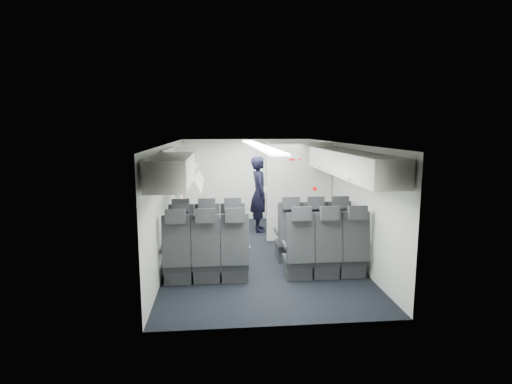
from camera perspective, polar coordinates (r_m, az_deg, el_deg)
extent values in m
cube|color=black|center=(8.01, 0.28, -8.64)|extent=(3.40, 6.00, 0.01)
cube|color=silver|center=(7.64, 0.29, 6.95)|extent=(3.40, 6.00, 0.01)
cube|color=silver|center=(10.71, -1.33, 1.80)|extent=(3.40, 0.01, 2.15)
cube|color=silver|center=(4.85, 3.87, -7.22)|extent=(3.40, 0.01, 2.15)
cube|color=silver|center=(7.77, -12.29, -1.20)|extent=(0.01, 6.00, 2.15)
cube|color=silver|center=(8.10, 12.34, -0.79)|extent=(0.01, 6.00, 2.15)
cube|color=white|center=(7.64, 0.29, 6.65)|extent=(0.25, 5.52, 0.03)
cube|color=#252629|center=(7.49, -10.34, -7.86)|extent=(0.44, 0.46, 0.12)
cube|color=#2D2D33|center=(7.54, -10.31, -9.02)|extent=(0.42, 0.42, 0.22)
cube|color=#252629|center=(7.16, -10.59, -4.92)|extent=(0.44, 0.20, 0.80)
cube|color=#252629|center=(7.03, -10.72, -1.85)|extent=(0.30, 0.12, 0.23)
cube|color=#2D2D33|center=(7.41, -12.13, -5.85)|extent=(0.05, 0.40, 0.06)
cube|color=#2D2D33|center=(7.37, -8.71, -5.83)|extent=(0.05, 0.40, 0.06)
cube|color=#252629|center=(7.47, -6.87, -7.83)|extent=(0.44, 0.46, 0.12)
cube|color=#2D2D33|center=(7.51, -6.84, -9.00)|extent=(0.42, 0.42, 0.22)
cube|color=#252629|center=(7.13, -6.98, -4.89)|extent=(0.44, 0.20, 0.80)
cube|color=#252629|center=(7.00, -7.05, -1.81)|extent=(0.30, 0.12, 0.23)
cube|color=#2D2D33|center=(7.37, -8.63, -5.83)|extent=(0.05, 0.40, 0.06)
cube|color=#2D2D33|center=(7.36, -5.19, -5.79)|extent=(0.05, 0.40, 0.06)
cube|color=#252629|center=(7.47, -3.38, -7.78)|extent=(0.44, 0.46, 0.12)
cube|color=#2D2D33|center=(7.52, -3.37, -8.95)|extent=(0.42, 0.42, 0.22)
cube|color=#252629|center=(7.14, -3.35, -4.83)|extent=(0.44, 0.20, 0.80)
cube|color=#252629|center=(7.00, -3.36, -1.75)|extent=(0.30, 0.12, 0.23)
cube|color=#2D2D33|center=(7.36, -5.11, -5.79)|extent=(0.05, 0.40, 0.06)
cube|color=#2D2D33|center=(7.37, -1.68, -5.73)|extent=(0.05, 0.40, 0.06)
cube|color=#252629|center=(7.57, 4.57, -7.55)|extent=(0.44, 0.46, 0.12)
cube|color=#2D2D33|center=(7.62, 4.56, -8.70)|extent=(0.42, 0.42, 0.22)
cube|color=#252629|center=(7.25, 4.92, -4.63)|extent=(0.44, 0.20, 0.80)
cube|color=#252629|center=(7.11, 5.04, -1.60)|extent=(0.30, 0.12, 0.23)
cube|color=#2D2D33|center=(7.43, 2.96, -5.61)|extent=(0.05, 0.40, 0.06)
cube|color=#2D2D33|center=(7.51, 6.30, -5.50)|extent=(0.05, 0.40, 0.06)
cube|color=#252629|center=(7.66, 7.92, -7.41)|extent=(0.44, 0.46, 0.12)
cube|color=#2D2D33|center=(7.71, 7.89, -8.55)|extent=(0.42, 0.42, 0.22)
cube|color=#252629|center=(7.34, 8.39, -4.52)|extent=(0.44, 0.20, 0.80)
cube|color=#252629|center=(7.21, 8.56, -1.52)|extent=(0.30, 0.12, 0.23)
cube|color=#2D2D33|center=(7.51, 6.38, -5.50)|extent=(0.05, 0.40, 0.06)
cube|color=#2D2D33|center=(7.61, 9.63, -5.37)|extent=(0.05, 0.40, 0.06)
cube|color=#252629|center=(7.78, 11.17, -7.25)|extent=(0.44, 0.46, 0.12)
cube|color=#2D2D33|center=(7.82, 11.13, -8.37)|extent=(0.42, 0.42, 0.22)
cube|color=#252629|center=(7.46, 11.76, -4.40)|extent=(0.44, 0.20, 0.80)
cube|color=#252629|center=(7.33, 11.97, -1.44)|extent=(0.30, 0.12, 0.23)
cube|color=#2D2D33|center=(7.62, 9.71, -5.37)|extent=(0.05, 0.40, 0.06)
cube|color=#2D2D33|center=(7.74, 12.87, -5.23)|extent=(0.05, 0.40, 0.06)
cube|color=#252629|center=(6.64, -10.99, -10.11)|extent=(0.44, 0.46, 0.12)
cube|color=#2D2D33|center=(6.69, -10.95, -11.41)|extent=(0.42, 0.42, 0.22)
cube|color=#252629|center=(6.30, -11.31, -6.90)|extent=(0.44, 0.20, 0.80)
cube|color=#252629|center=(6.15, -11.47, -3.44)|extent=(0.30, 0.12, 0.23)
cube|color=#2D2D33|center=(6.55, -13.03, -7.87)|extent=(0.05, 0.40, 0.06)
cube|color=#2D2D33|center=(6.51, -9.15, -7.87)|extent=(0.05, 0.40, 0.06)
cube|color=#252629|center=(6.61, -7.05, -10.10)|extent=(0.44, 0.46, 0.12)
cube|color=#2D2D33|center=(6.66, -7.02, -11.40)|extent=(0.42, 0.42, 0.22)
cube|color=#252629|center=(6.27, -7.18, -6.87)|extent=(0.44, 0.20, 0.80)
cube|color=#252629|center=(6.12, -7.27, -3.40)|extent=(0.30, 0.12, 0.23)
cube|color=#2D2D33|center=(6.51, -9.06, -7.87)|extent=(0.05, 0.40, 0.06)
cube|color=#2D2D33|center=(6.49, -5.14, -7.83)|extent=(0.05, 0.40, 0.06)
cube|color=#252629|center=(6.61, -3.09, -10.04)|extent=(0.44, 0.46, 0.12)
cube|color=#2D2D33|center=(6.67, -3.07, -11.34)|extent=(0.42, 0.42, 0.22)
cube|color=#252629|center=(6.27, -3.04, -6.81)|extent=(0.44, 0.20, 0.80)
cube|color=#252629|center=(6.12, -3.05, -3.33)|extent=(0.30, 0.12, 0.23)
cube|color=#2D2D33|center=(6.49, -5.05, -7.83)|extent=(0.05, 0.40, 0.06)
cube|color=#2D2D33|center=(6.51, -1.14, -7.75)|extent=(0.05, 0.40, 0.06)
cube|color=#252629|center=(6.73, 5.92, -9.72)|extent=(0.44, 0.46, 0.12)
cube|color=#2D2D33|center=(6.78, 5.90, -11.00)|extent=(0.42, 0.42, 0.22)
cube|color=#252629|center=(6.39, 6.38, -6.53)|extent=(0.44, 0.20, 0.80)
cube|color=#252629|center=(6.25, 6.54, -3.12)|extent=(0.30, 0.12, 0.23)
cube|color=#2D2D33|center=(6.58, 4.12, -7.58)|extent=(0.05, 0.40, 0.06)
cube|color=#2D2D33|center=(6.66, 7.88, -7.43)|extent=(0.05, 0.40, 0.06)
cube|color=#252629|center=(6.83, 9.68, -9.52)|extent=(0.44, 0.46, 0.12)
cube|color=#2D2D33|center=(6.88, 9.64, -10.78)|extent=(0.42, 0.42, 0.22)
cube|color=#252629|center=(6.50, 10.29, -6.36)|extent=(0.44, 0.20, 0.80)
cube|color=#252629|center=(6.36, 10.51, -3.00)|extent=(0.30, 0.12, 0.23)
cube|color=#2D2D33|center=(6.67, 7.97, -7.42)|extent=(0.05, 0.40, 0.06)
cube|color=#2D2D33|center=(6.78, 11.62, -7.24)|extent=(0.05, 0.40, 0.06)
cube|color=#252629|center=(6.96, 13.30, -9.29)|extent=(0.44, 0.46, 0.12)
cube|color=#2D2D33|center=(7.01, 13.26, -10.53)|extent=(0.42, 0.42, 0.22)
cube|color=#252629|center=(6.63, 14.06, -6.17)|extent=(0.44, 0.20, 0.80)
cube|color=#252629|center=(6.49, 14.34, -2.88)|extent=(0.30, 0.12, 0.23)
cube|color=#2D2D33|center=(6.78, 11.70, -7.24)|extent=(0.05, 0.40, 0.06)
cube|color=#2D2D33|center=(6.92, 15.21, -7.03)|extent=(0.05, 0.40, 0.06)
cube|color=silver|center=(5.66, -11.90, 3.06)|extent=(0.52, 1.80, 0.40)
cylinder|color=slate|center=(5.65, -9.32, 1.50)|extent=(0.04, 0.10, 0.04)
cube|color=#9E9E93|center=(7.41, -10.37, 2.94)|extent=(0.52, 1.70, 0.04)
cube|color=silver|center=(7.42, -12.42, 4.43)|extent=(0.06, 1.70, 0.44)
cube|color=silver|center=(6.57, -11.02, 3.90)|extent=(0.52, 0.04, 0.40)
cube|color=silver|center=(8.22, -9.92, 4.94)|extent=(0.52, 0.04, 0.40)
cube|color=silver|center=(7.41, -8.41, 2.13)|extent=(0.21, 1.61, 0.38)
cube|color=silver|center=(6.02, 15.65, 3.28)|extent=(0.52, 1.80, 0.40)
cylinder|color=slate|center=(5.96, 13.34, 1.76)|extent=(0.04, 0.10, 0.04)
cube|color=silver|center=(7.68, 10.97, 4.63)|extent=(0.52, 1.70, 0.40)
cylinder|color=slate|center=(7.62, 9.12, 3.44)|extent=(0.04, 0.10, 0.04)
cube|color=silver|center=(8.68, 6.20, 0.02)|extent=(1.40, 0.12, 2.13)
cube|color=white|center=(8.50, 5.52, 4.63)|extent=(0.24, 0.01, 0.10)
cube|color=red|center=(8.48, 5.20, 4.63)|extent=(0.13, 0.01, 0.04)
cube|color=red|center=(8.51, 6.20, 4.62)|extent=(0.05, 0.01, 0.03)
cylinder|color=white|center=(8.67, 8.37, 0.47)|extent=(0.11, 0.01, 0.11)
cylinder|color=red|center=(8.66, 8.39, 0.47)|extent=(0.09, 0.01, 0.09)
cube|color=#939399|center=(10.56, 3.93, 0.99)|extent=(0.85, 0.50, 1.90)
cube|color=#3F3F42|center=(10.38, 4.14, -1.67)|extent=(0.80, 0.01, 0.02)
cube|color=#3F3F42|center=(10.30, 4.17, 1.06)|extent=(0.80, 0.01, 0.02)
cube|color=#3F3F42|center=(10.24, 4.20, 3.83)|extent=(0.80, 0.01, 0.02)
cube|color=silver|center=(9.30, -10.79, -0.25)|extent=(0.10, 0.92, 1.86)
cylinder|color=black|center=(9.23, -10.52, 2.82)|extent=(0.03, 0.22, 0.22)
cube|color=gold|center=(9.59, -10.28, 0.34)|extent=(0.02, 0.10, 0.75)
cylinder|color=white|center=(8.52, -11.52, 1.25)|extent=(0.01, 0.11, 0.11)
cylinder|color=red|center=(8.52, -11.45, 1.25)|extent=(0.01, 0.09, 0.09)
imported|color=black|center=(9.46, 0.47, -0.25)|extent=(0.45, 0.67, 1.80)
cube|color=black|center=(7.15, -10.69, 3.99)|extent=(0.46, 0.37, 0.24)
cube|color=white|center=(9.41, 1.66, 0.58)|extent=(0.21, 0.02, 0.15)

